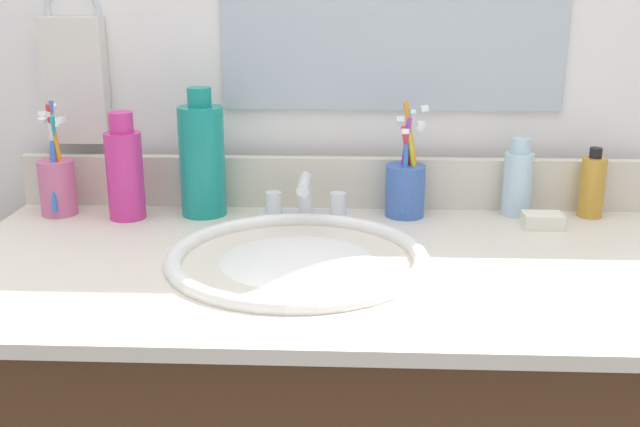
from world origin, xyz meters
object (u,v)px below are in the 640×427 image
(cup_pink, at_px, (57,181))
(soap_bar, at_px, (543,220))
(cup_blue_plastic, at_px, (406,185))
(faucet, at_px, (306,205))
(bottle_oil_amber, at_px, (592,186))
(bottle_mouthwash_teal, at_px, (202,159))
(hand_towel, at_px, (76,81))
(bottle_soap_pink, at_px, (125,171))
(bottle_gel_clear, at_px, (518,181))

(cup_pink, xyz_separation_m, soap_bar, (0.82, -0.04, -0.05))
(cup_blue_plastic, xyz_separation_m, soap_bar, (0.22, -0.06, -0.04))
(faucet, bearing_deg, bottle_oil_amber, 5.45)
(bottle_mouthwash_teal, distance_m, cup_blue_plastic, 0.35)
(hand_towel, relative_size, bottle_soap_pink, 1.21)
(hand_towel, bearing_deg, cup_pink, -100.61)
(hand_towel, bearing_deg, bottle_mouthwash_teal, -18.46)
(cup_pink, relative_size, soap_bar, 3.07)
(hand_towel, xyz_separation_m, cup_blue_plastic, (0.58, -0.07, -0.17))
(bottle_soap_pink, height_order, bottle_gel_clear, bottle_soap_pink)
(bottle_soap_pink, relative_size, cup_blue_plastic, 0.92)
(faucet, distance_m, bottle_mouthwash_teal, 0.19)
(bottle_mouthwash_teal, bearing_deg, cup_blue_plastic, 1.06)
(bottle_oil_amber, relative_size, cup_pink, 0.62)
(bottle_oil_amber, distance_m, cup_blue_plastic, 0.32)
(faucet, bearing_deg, soap_bar, -2.92)
(bottle_oil_amber, distance_m, bottle_soap_pink, 0.80)
(faucet, height_order, bottle_mouthwash_teal, bottle_mouthwash_teal)
(faucet, bearing_deg, hand_towel, 165.24)
(faucet, relative_size, bottle_soap_pink, 0.88)
(faucet, xyz_separation_m, bottle_mouthwash_teal, (-0.18, 0.03, 0.07))
(faucet, height_order, bottle_soap_pink, bottle_soap_pink)
(cup_pink, height_order, cup_blue_plastic, cup_blue_plastic)
(bottle_soap_pink, height_order, cup_blue_plastic, cup_blue_plastic)
(cup_blue_plastic, bearing_deg, bottle_gel_clear, 3.57)
(bottle_oil_amber, relative_size, soap_bar, 1.89)
(bottle_gel_clear, relative_size, cup_blue_plastic, 0.68)
(hand_towel, height_order, bottle_soap_pink, hand_towel)
(bottle_oil_amber, xyz_separation_m, cup_pink, (-0.92, -0.03, 0.00))
(cup_pink, relative_size, cup_blue_plastic, 0.99)
(bottle_soap_pink, bearing_deg, soap_bar, -1.93)
(bottle_mouthwash_teal, bearing_deg, cup_pink, -177.98)
(soap_bar, bearing_deg, bottle_mouthwash_teal, 174.95)
(bottle_mouthwash_teal, height_order, bottle_soap_pink, bottle_mouthwash_teal)
(cup_pink, distance_m, soap_bar, 0.83)
(bottle_gel_clear, distance_m, cup_pink, 0.79)
(bottle_soap_pink, bearing_deg, bottle_gel_clear, 3.89)
(bottle_mouthwash_teal, relative_size, bottle_soap_pink, 1.21)
(hand_towel, relative_size, bottle_gel_clear, 1.63)
(hand_towel, height_order, bottle_gel_clear, hand_towel)
(bottle_mouthwash_teal, bearing_deg, bottle_gel_clear, 1.95)
(cup_blue_plastic, bearing_deg, hand_towel, 172.95)
(bottle_oil_amber, bearing_deg, soap_bar, -145.27)
(hand_towel, bearing_deg, cup_blue_plastic, -7.05)
(cup_blue_plastic, distance_m, soap_bar, 0.23)
(hand_towel, bearing_deg, faucet, -14.76)
(bottle_mouthwash_teal, bearing_deg, hand_towel, 161.54)
(cup_blue_plastic, bearing_deg, faucet, -167.76)
(bottle_soap_pink, distance_m, bottle_gel_clear, 0.67)
(bottle_mouthwash_teal, distance_m, cup_pink, 0.26)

